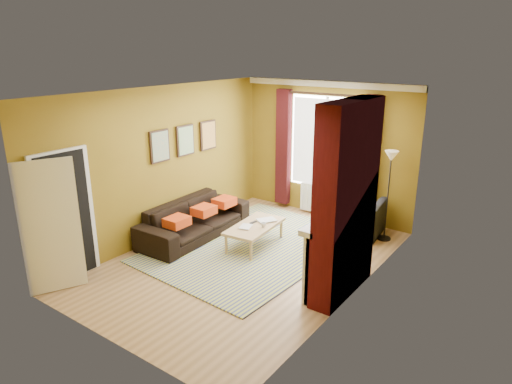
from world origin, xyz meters
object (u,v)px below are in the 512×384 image
coffee_table (255,227)px  floor_lamp (390,170)px  armchair (352,217)px  wicker_stool (329,213)px  sofa (195,219)px

coffee_table → floor_lamp: size_ratio=0.77×
armchair → coffee_table: 1.94m
coffee_table → floor_lamp: (1.78, 1.67, 0.97)m
coffee_table → wicker_stool: 1.94m
sofa → armchair: 3.00m
floor_lamp → coffee_table: bearing=-137.0°
armchair → floor_lamp: (0.60, 0.13, 0.98)m
sofa → wicker_stool: sofa is taller
armchair → sofa: bearing=31.2°
sofa → armchair: size_ratio=2.15×
coffee_table → wicker_stool: size_ratio=3.33×
armchair → wicker_stool: size_ratio=2.78×
coffee_table → floor_lamp: bearing=37.4°
sofa → coffee_table: (1.19, 0.30, 0.03)m
wicker_stool → sofa: bearing=-128.5°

